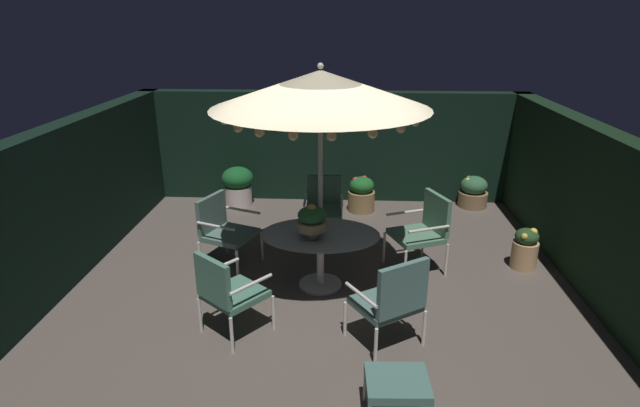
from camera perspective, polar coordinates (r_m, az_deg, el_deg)
ground_plane at (r=6.29m, az=0.31°, el=-10.23°), size 6.85×7.34×0.02m
hedge_backdrop_rear at (r=9.20m, az=1.35°, el=6.49°), size 6.85×0.30×1.96m
hedge_backdrop_left at (r=6.82m, az=-28.34°, el=-1.10°), size 0.30×7.34×1.96m
hedge_backdrop_right at (r=6.58m, az=30.16°, el=-2.17°), size 0.30×7.34×1.96m
patio_dining_table at (r=6.21m, az=0.05°, el=-4.58°), size 1.46×1.08×0.72m
patio_umbrella at (r=5.68m, az=0.05°, el=12.71°), size 2.47×2.47×2.73m
centerpiece_planter at (r=5.93m, az=-0.93°, el=-1.83°), size 0.35×0.35×0.43m
patio_chair_north at (r=6.77m, az=11.64°, el=-2.66°), size 0.82×0.82×1.03m
patio_chair_northeast at (r=7.53m, az=0.42°, el=-0.08°), size 0.58×0.62×0.96m
patio_chair_east at (r=6.89m, az=-10.86°, el=-2.59°), size 0.81×0.83×0.96m
patio_chair_southeast at (r=5.38m, az=-10.45°, el=-9.56°), size 0.81×0.81×0.96m
patio_chair_south at (r=5.17m, az=8.16°, el=-10.54°), size 0.85×0.83×1.01m
ottoman_footrest at (r=4.47m, az=8.72°, el=-19.54°), size 0.54×0.47×0.40m
potted_plant_right_near at (r=9.10m, az=-9.26°, el=2.08°), size 0.56×0.56×0.70m
potted_plant_back_left at (r=7.30m, az=22.15°, el=-4.72°), size 0.34×0.34×0.58m
potted_plant_left_near at (r=9.35m, az=16.93°, el=1.26°), size 0.51×0.51×0.55m
potted_plant_front_corner at (r=8.76m, az=4.71°, el=1.04°), size 0.46×0.46×0.61m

